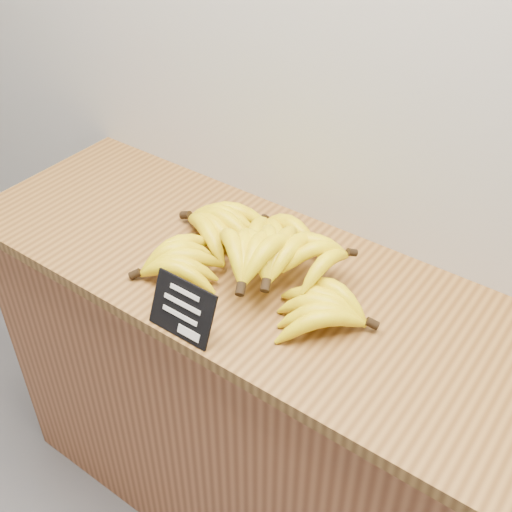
# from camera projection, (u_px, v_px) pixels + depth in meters

# --- Properties ---
(counter) EXTENTS (1.49, 0.50, 0.90)m
(counter) POSITION_uv_depth(u_px,v_px,m) (267.00, 414.00, 1.72)
(counter) COLOR #985731
(counter) RESTS_ON ground
(counter_top) EXTENTS (1.55, 0.54, 0.03)m
(counter_top) POSITION_uv_depth(u_px,v_px,m) (269.00, 282.00, 1.43)
(counter_top) COLOR olive
(counter_top) RESTS_ON counter
(chalkboard_sign) EXTENTS (0.15, 0.05, 0.11)m
(chalkboard_sign) POSITION_uv_depth(u_px,v_px,m) (182.00, 309.00, 1.26)
(chalkboard_sign) COLOR black
(chalkboard_sign) RESTS_ON counter_top
(banana_pile) EXTENTS (0.56, 0.40, 0.13)m
(banana_pile) POSITION_uv_depth(u_px,v_px,m) (259.00, 251.00, 1.40)
(banana_pile) COLOR yellow
(banana_pile) RESTS_ON counter_top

